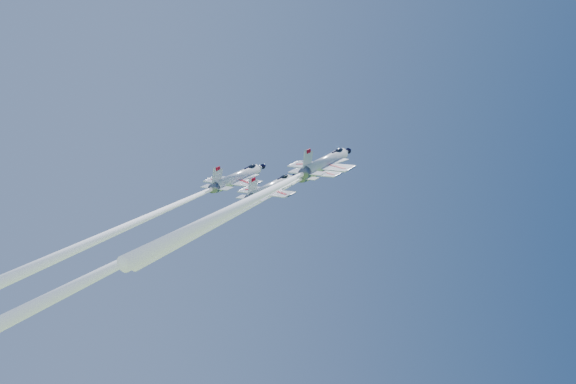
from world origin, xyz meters
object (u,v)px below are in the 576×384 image
object	(u,v)px
jet_right	(272,190)
jet_left	(141,220)
jet_slot	(184,232)
jet_lead	(265,197)

from	to	relation	value
jet_right	jet_left	bearing A→B (deg)	-150.84
jet_slot	jet_lead	bearing A→B (deg)	79.37
jet_right	jet_lead	bearing A→B (deg)	128.01
jet_left	jet_slot	xyz separation A→B (m)	(4.58, -7.23, -2.57)
jet_right	jet_slot	bearing A→B (deg)	-125.44
jet_left	jet_lead	bearing A→B (deg)	51.20
jet_left	jet_slot	world-z (taller)	jet_left
jet_slot	jet_left	bearing A→B (deg)	171.06
jet_lead	jet_slot	xyz separation A→B (m)	(-13.52, -8.01, -7.50)
jet_right	jet_slot	size ratio (longest dim) A/B	0.84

